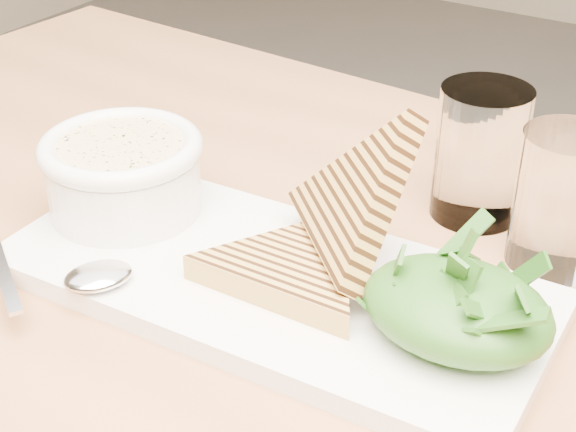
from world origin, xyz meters
The scene contains 14 objects.
table_top centered at (-0.20, 0.09, 0.71)m, with size 1.23×0.82×0.04m, color #9F663E.
table_leg_bl centered at (-0.77, 0.45, 0.34)m, with size 0.06×0.06×0.69m, color #9F663E.
platter centered at (-0.25, 0.15, 0.74)m, with size 0.37×0.17×0.02m, color white.
soup_bowl centered at (-0.39, 0.16, 0.77)m, with size 0.11×0.11×0.04m, color white.
soup centered at (-0.39, 0.16, 0.79)m, with size 0.10×0.10×0.01m, color #D8C587.
bowl_rim centered at (-0.39, 0.16, 0.80)m, with size 0.12×0.12×0.01m, color white.
sandwich_flat centered at (-0.23, 0.15, 0.75)m, with size 0.14×0.14×0.02m, color #B48940, non-canonical shape.
sandwich_lean centered at (-0.21, 0.19, 0.79)m, with size 0.14×0.14×0.08m, color #B48940, non-canonical shape.
salad_base centered at (-0.12, 0.15, 0.77)m, with size 0.12×0.09×0.04m, color #1D4618.
arugula_pile centered at (-0.12, 0.15, 0.77)m, with size 0.11×0.10×0.05m, color #295D17, non-canonical shape.
spoon_bowl centered at (-0.34, 0.08, 0.75)m, with size 0.03×0.05×0.01m, color silver.
spoon_handle centered at (-0.40, 0.05, 0.75)m, with size 0.11×0.01×0.00m, color silver.
glass_near centered at (-0.10, 0.29, 0.78)m, with size 0.07×0.07×0.10m, color white.
glass_far centered at (-0.17, 0.32, 0.78)m, with size 0.07×0.07×0.10m, color white.
Camera 1 is at (0.02, -0.25, 1.08)m, focal length 55.00 mm.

